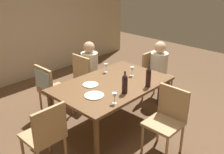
# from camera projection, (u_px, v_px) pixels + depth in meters

# --- Properties ---
(ground_plane) EXTENTS (10.00, 10.00, 0.00)m
(ground_plane) POSITION_uv_depth(u_px,v_px,m) (112.00, 126.00, 4.20)
(ground_plane) COLOR brown
(rear_room_partition) EXTENTS (6.40, 0.12, 2.70)m
(rear_room_partition) POSITION_uv_depth(u_px,v_px,m) (16.00, 19.00, 5.42)
(rear_room_partition) COLOR tan
(rear_room_partition) RESTS_ON ground_plane
(dining_table) EXTENTS (1.72, 1.11, 0.76)m
(dining_table) POSITION_uv_depth(u_px,v_px,m) (112.00, 88.00, 3.94)
(dining_table) COLOR brown
(dining_table) RESTS_ON ground_plane
(chair_far_right) EXTENTS (0.44, 0.44, 0.92)m
(chair_far_right) POSITION_uv_depth(u_px,v_px,m) (86.00, 75.00, 4.79)
(chair_far_right) COLOR tan
(chair_far_right) RESTS_ON ground_plane
(chair_right_end) EXTENTS (0.44, 0.44, 0.92)m
(chair_right_end) POSITION_uv_depth(u_px,v_px,m) (154.00, 73.00, 4.88)
(chair_right_end) COLOR tan
(chair_right_end) RESTS_ON ground_plane
(chair_left_end) EXTENTS (0.44, 0.44, 0.92)m
(chair_left_end) POSITION_uv_depth(u_px,v_px,m) (46.00, 133.00, 3.11)
(chair_left_end) COLOR tan
(chair_left_end) RESTS_ON ground_plane
(chair_near) EXTENTS (0.44, 0.44, 0.92)m
(chair_near) POSITION_uv_depth(u_px,v_px,m) (168.00, 116.00, 3.46)
(chair_near) COLOR tan
(chair_near) RESTS_ON ground_plane
(chair_far_left) EXTENTS (0.45, 0.44, 0.92)m
(chair_far_left) POSITION_uv_depth(u_px,v_px,m) (48.00, 85.00, 4.22)
(chair_far_left) COLOR tan
(chair_far_left) RESTS_ON ground_plane
(person_woman_host) EXTENTS (0.36, 0.31, 1.14)m
(person_woman_host) POSITION_uv_depth(u_px,v_px,m) (91.00, 67.00, 4.81)
(person_woman_host) COLOR #33333D
(person_woman_host) RESTS_ON ground_plane
(person_man_bearded) EXTENTS (0.31, 0.36, 1.15)m
(person_man_bearded) POSITION_uv_depth(u_px,v_px,m) (160.00, 68.00, 4.75)
(person_man_bearded) COLOR #33333D
(person_man_bearded) RESTS_ON ground_plane
(wine_bottle_tall_green) EXTENTS (0.08, 0.08, 0.33)m
(wine_bottle_tall_green) POSITION_uv_depth(u_px,v_px,m) (148.00, 77.00, 3.74)
(wine_bottle_tall_green) COLOR black
(wine_bottle_tall_green) RESTS_ON dining_table
(wine_bottle_dark_red) EXTENTS (0.08, 0.08, 0.32)m
(wine_bottle_dark_red) POSITION_uv_depth(u_px,v_px,m) (125.00, 84.00, 3.54)
(wine_bottle_dark_red) COLOR black
(wine_bottle_dark_red) RESTS_ON dining_table
(wine_glass_near_left) EXTENTS (0.07, 0.07, 0.15)m
(wine_glass_near_left) POSITION_uv_depth(u_px,v_px,m) (132.00, 69.00, 4.13)
(wine_glass_near_left) COLOR silver
(wine_glass_near_left) RESTS_ON dining_table
(wine_glass_centre) EXTENTS (0.07, 0.07, 0.15)m
(wine_glass_centre) POSITION_uv_depth(u_px,v_px,m) (106.00, 66.00, 4.27)
(wine_glass_centre) COLOR silver
(wine_glass_centre) RESTS_ON dining_table
(wine_glass_near_right) EXTENTS (0.07, 0.07, 0.15)m
(wine_glass_near_right) POSITION_uv_depth(u_px,v_px,m) (114.00, 96.00, 3.29)
(wine_glass_near_right) COLOR silver
(wine_glass_near_right) RESTS_ON dining_table
(dinner_plate_host) EXTENTS (0.27, 0.27, 0.01)m
(dinner_plate_host) POSITION_uv_depth(u_px,v_px,m) (94.00, 95.00, 3.52)
(dinner_plate_host) COLOR white
(dinner_plate_host) RESTS_ON dining_table
(dinner_plate_guest_left) EXTENTS (0.23, 0.23, 0.01)m
(dinner_plate_guest_left) POSITION_uv_depth(u_px,v_px,m) (91.00, 85.00, 3.84)
(dinner_plate_guest_left) COLOR white
(dinner_plate_guest_left) RESTS_ON dining_table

